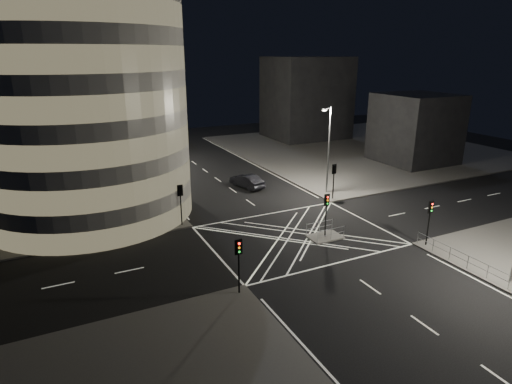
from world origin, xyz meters
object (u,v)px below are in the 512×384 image
traffic_signal_nl (239,256)px  sedan (247,181)px  traffic_signal_fl (180,197)px  traffic_signal_fr (334,175)px  traffic_signal_nr (430,215)px  traffic_signal_island (326,207)px  street_lamp_right_far (328,147)px  central_island (325,237)px  street_lamp_left_far (127,131)px  street_lamp_left_near (158,159)px

traffic_signal_nl → sedan: 24.68m
traffic_signal_fl → traffic_signal_fr: bearing=0.0°
traffic_signal_nr → traffic_signal_island: same height
street_lamp_right_far → central_island: bearing=-125.3°
central_island → traffic_signal_island: size_ratio=0.75×
traffic_signal_nr → traffic_signal_island: 8.62m
street_lamp_left_far → street_lamp_right_far: same height
traffic_signal_fr → traffic_signal_island: (-6.80, -8.30, 0.00)m
traffic_signal_nr → traffic_signal_fr: bearing=90.0°
traffic_signal_nr → street_lamp_left_far: (-18.24, 36.80, 2.63)m
traffic_signal_fl → street_lamp_left_far: bearing=91.6°
street_lamp_left_far → sedan: street_lamp_left_far is taller
street_lamp_right_far → traffic_signal_island: bearing=-125.3°
traffic_signal_nl → traffic_signal_nr: (17.60, 0.00, 0.00)m
traffic_signal_nl → traffic_signal_island: (10.80, 5.30, 0.00)m
sedan → street_lamp_left_far: bearing=-66.9°
traffic_signal_nl → traffic_signal_fr: same height
central_island → street_lamp_left_far: size_ratio=0.30×
traffic_signal_nr → traffic_signal_fl: bearing=142.3°
street_lamp_right_far → sedan: size_ratio=2.00×
sedan → traffic_signal_nr: bearing=92.3°
street_lamp_left_far → street_lamp_right_far: size_ratio=1.00×
traffic_signal_nl → street_lamp_left_near: size_ratio=0.40×
traffic_signal_nl → traffic_signal_island: 12.03m
central_island → sedan: sedan is taller
traffic_signal_nr → street_lamp_left_far: street_lamp_left_far is taller
traffic_signal_nl → street_lamp_left_far: 36.90m
traffic_signal_nl → street_lamp_right_far: 24.27m
traffic_signal_nr → street_lamp_left_far: bearing=116.4°
traffic_signal_fr → sedan: 11.06m
traffic_signal_nl → traffic_signal_fr: size_ratio=1.00×
sedan → traffic_signal_fl: bearing=23.3°
street_lamp_left_far → street_lamp_right_far: bearing=-48.1°
central_island → traffic_signal_nl: 12.36m
traffic_signal_fl → sedan: size_ratio=0.80×
central_island → traffic_signal_fl: 13.91m
traffic_signal_nl → street_lamp_left_near: street_lamp_left_near is taller
traffic_signal_nl → street_lamp_left_far: (-0.64, 36.80, 2.63)m
traffic_signal_fl → traffic_signal_nr: 22.24m
traffic_signal_island → street_lamp_left_far: size_ratio=0.40×
traffic_signal_fr → street_lamp_right_far: street_lamp_right_far is taller
central_island → traffic_signal_fr: traffic_signal_fr is taller
traffic_signal_fl → street_lamp_right_far: street_lamp_right_far is taller
traffic_signal_fr → street_lamp_left_near: 19.14m
traffic_signal_nr → sedan: 23.20m
sedan → traffic_signal_island: bearing=75.2°
central_island → traffic_signal_fr: (6.80, 8.30, 2.84)m
street_lamp_left_far → sedan: size_ratio=2.00×
street_lamp_left_far → sedan: bearing=-52.1°
central_island → street_lamp_left_near: size_ratio=0.30×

